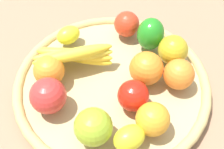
% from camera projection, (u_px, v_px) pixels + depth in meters
% --- Properties ---
extents(ground_plane, '(2.40, 2.40, 0.00)m').
position_uv_depth(ground_plane, '(112.00, 89.00, 0.75)').
color(ground_plane, '#916C51').
rests_on(ground_plane, ground).
extents(basket, '(0.47, 0.47, 0.04)m').
position_uv_depth(basket, '(112.00, 85.00, 0.74)').
color(basket, tan).
rests_on(basket, ground_plane).
extents(apple_2, '(0.11, 0.11, 0.08)m').
position_uv_depth(apple_2, '(48.00, 96.00, 0.65)').
color(apple_2, red).
rests_on(apple_2, basket).
extents(apple_1, '(0.08, 0.08, 0.07)m').
position_uv_depth(apple_1, '(133.00, 96.00, 0.65)').
color(apple_1, red).
rests_on(apple_1, basket).
extents(banana_bunch, '(0.17, 0.18, 0.07)m').
position_uv_depth(banana_bunch, '(74.00, 55.00, 0.73)').
color(banana_bunch, yellow).
rests_on(banana_bunch, basket).
extents(apple_0, '(0.11, 0.11, 0.08)m').
position_uv_depth(apple_0, '(93.00, 127.00, 0.60)').
color(apple_0, '#91B329').
rests_on(apple_0, basket).
extents(orange_0, '(0.09, 0.09, 0.07)m').
position_uv_depth(orange_0, '(49.00, 71.00, 0.70)').
color(orange_0, orange).
rests_on(orange_0, basket).
extents(orange_1, '(0.09, 0.09, 0.07)m').
position_uv_depth(orange_1, '(179.00, 74.00, 0.69)').
color(orange_1, orange).
rests_on(orange_1, basket).
extents(orange_3, '(0.10, 0.10, 0.08)m').
position_uv_depth(orange_3, '(146.00, 68.00, 0.70)').
color(orange_3, orange).
rests_on(orange_3, basket).
extents(lemon_1, '(0.07, 0.06, 0.05)m').
position_uv_depth(lemon_1, '(68.00, 35.00, 0.79)').
color(lemon_1, yellow).
rests_on(lemon_1, basket).
extents(bell_pepper, '(0.09, 0.09, 0.08)m').
position_uv_depth(bell_pepper, '(150.00, 34.00, 0.76)').
color(bell_pepper, '#21831E').
rests_on(bell_pepper, basket).
extents(orange_2, '(0.09, 0.09, 0.07)m').
position_uv_depth(orange_2, '(153.00, 119.00, 0.62)').
color(orange_2, orange).
rests_on(orange_2, basket).
extents(apple_4, '(0.10, 0.10, 0.07)m').
position_uv_depth(apple_4, '(173.00, 50.00, 0.74)').
color(apple_4, gold).
rests_on(apple_4, basket).
extents(apple_3, '(0.08, 0.08, 0.07)m').
position_uv_depth(apple_3, '(127.00, 24.00, 0.80)').
color(apple_3, red).
rests_on(apple_3, basket).
extents(lemon_0, '(0.08, 0.07, 0.05)m').
position_uv_depth(lemon_0, '(129.00, 138.00, 0.60)').
color(lemon_0, yellow).
rests_on(lemon_0, basket).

